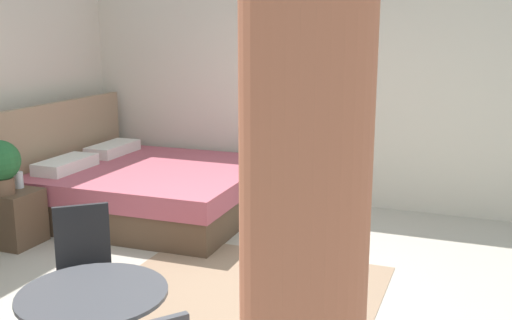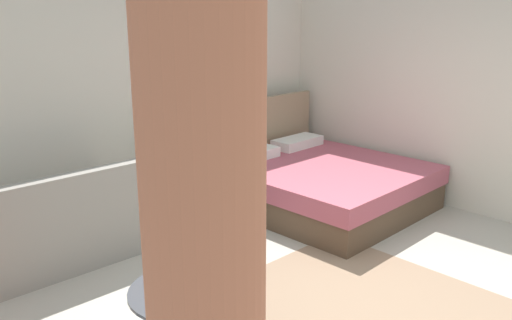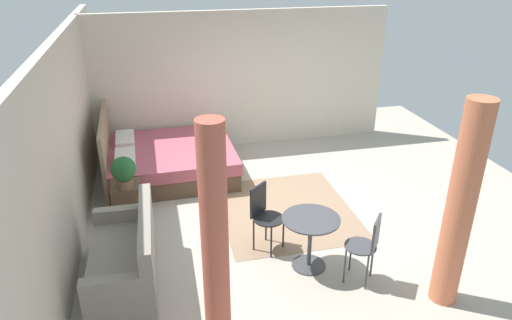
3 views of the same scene
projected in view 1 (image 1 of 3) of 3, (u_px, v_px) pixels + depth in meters
ground_plane at (226, 298)px, 4.37m from camera, size 8.37×8.83×0.02m
wall_right at (324, 84)px, 6.52m from camera, size 0.12×5.83×2.65m
area_rug at (230, 306)px, 4.22m from camera, size 2.24×1.99×0.01m
bed at (147, 187)px, 6.28m from camera, size 2.03×2.21×1.16m
nightstand at (13, 218)px, 5.39m from camera, size 0.42×0.45×0.50m
vase at (19, 180)px, 5.44m from camera, size 0.08×0.08×0.15m
cafe_chair_near_couch at (85, 267)px, 3.52m from camera, size 0.57×0.57×0.91m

